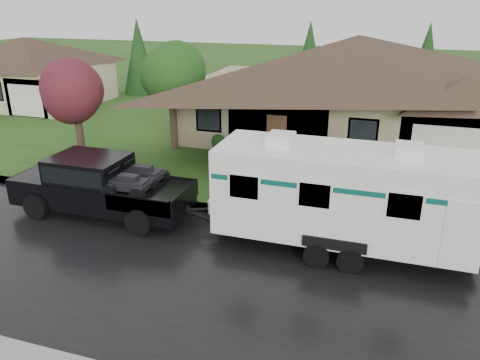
# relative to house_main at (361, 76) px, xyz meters

# --- Properties ---
(ground) EXTENTS (140.00, 140.00, 0.00)m
(ground) POSITION_rel_house_main_xyz_m (-2.29, -13.84, -3.59)
(ground) COLOR #284917
(ground) RESTS_ON ground
(road) EXTENTS (140.00, 8.00, 0.01)m
(road) POSITION_rel_house_main_xyz_m (-2.29, -15.84, -3.59)
(road) COLOR black
(road) RESTS_ON ground
(curb) EXTENTS (140.00, 0.50, 0.15)m
(curb) POSITION_rel_house_main_xyz_m (-2.29, -11.59, -3.52)
(curb) COLOR gray
(curb) RESTS_ON ground
(lawn) EXTENTS (140.00, 26.00, 0.15)m
(lawn) POSITION_rel_house_main_xyz_m (-2.29, 1.16, -3.52)
(lawn) COLOR #284917
(lawn) RESTS_ON ground
(house_main) EXTENTS (19.44, 10.80, 6.90)m
(house_main) POSITION_rel_house_main_xyz_m (0.00, 0.00, 0.00)
(house_main) COLOR gray
(house_main) RESTS_ON lawn
(house_far) EXTENTS (10.80, 8.64, 5.80)m
(house_far) POSITION_rel_house_main_xyz_m (-24.07, 2.02, -0.62)
(house_far) COLOR #C1B38F
(house_far) RESTS_ON lawn
(tree_left_green) EXTENTS (3.26, 3.26, 5.40)m
(tree_left_green) POSITION_rel_house_main_xyz_m (-8.99, -5.13, 0.30)
(tree_left_green) COLOR #382B1E
(tree_left_green) RESTS_ON lawn
(tree_red) EXTENTS (2.84, 2.84, 4.70)m
(tree_red) POSITION_rel_house_main_xyz_m (-12.44, -8.34, -0.18)
(tree_red) COLOR #382B1E
(tree_red) RESTS_ON lawn
(shrub_row) EXTENTS (13.60, 1.00, 1.00)m
(shrub_row) POSITION_rel_house_main_xyz_m (-0.29, -4.54, -2.94)
(shrub_row) COLOR #143814
(shrub_row) RESTS_ON lawn
(pickup_truck) EXTENTS (6.66, 2.53, 2.22)m
(pickup_truck) POSITION_rel_house_main_xyz_m (-8.28, -13.10, -2.40)
(pickup_truck) COLOR black
(pickup_truck) RESTS_ON ground
(travel_trailer) EXTENTS (8.21, 2.88, 3.68)m
(travel_trailer) POSITION_rel_house_main_xyz_m (0.54, -13.10, -1.64)
(travel_trailer) COLOR white
(travel_trailer) RESTS_ON ground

